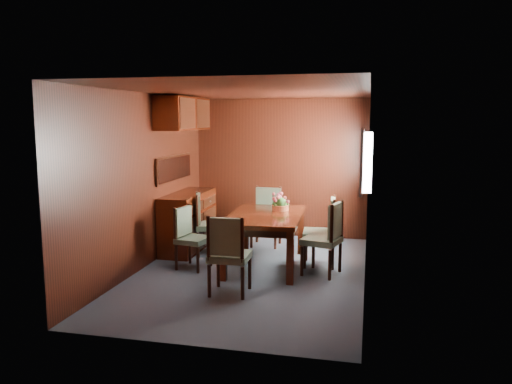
% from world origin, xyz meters
% --- Properties ---
extents(ground, '(4.50, 4.50, 0.00)m').
position_xyz_m(ground, '(0.00, 0.00, 0.00)').
color(ground, '#3A444F').
rests_on(ground, ground).
extents(room_shell, '(3.06, 4.52, 2.41)m').
position_xyz_m(room_shell, '(-0.10, 0.33, 1.63)').
color(room_shell, black).
rests_on(room_shell, ground).
extents(sideboard, '(0.48, 1.40, 0.90)m').
position_xyz_m(sideboard, '(-1.25, 1.00, 0.45)').
color(sideboard, '#381207').
rests_on(sideboard, ground).
extents(dining_table, '(1.06, 1.62, 0.74)m').
position_xyz_m(dining_table, '(0.13, 0.35, 0.64)').
color(dining_table, '#381207').
rests_on(dining_table, ground).
extents(chair_left_near, '(0.46, 0.48, 0.86)m').
position_xyz_m(chair_left_near, '(-0.88, 0.04, 0.48)').
color(chair_left_near, black).
rests_on(chair_left_near, ground).
extents(chair_left_far, '(0.55, 0.56, 0.94)m').
position_xyz_m(chair_left_far, '(-0.89, 0.77, 0.52)').
color(chair_left_far, black).
rests_on(chair_left_far, ground).
extents(chair_right_near, '(0.55, 0.57, 0.98)m').
position_xyz_m(chair_right_near, '(1.00, 0.14, 0.55)').
color(chair_right_near, black).
rests_on(chair_right_near, ground).
extents(chair_right_far, '(0.47, 0.49, 0.98)m').
position_xyz_m(chair_right_far, '(0.93, 0.57, 0.54)').
color(chair_right_far, black).
rests_on(chair_right_far, ground).
extents(chair_head, '(0.46, 0.45, 0.96)m').
position_xyz_m(chair_head, '(-0.05, -0.90, 0.53)').
color(chair_head, black).
rests_on(chair_head, ground).
extents(chair_foot, '(0.46, 0.44, 0.95)m').
position_xyz_m(chair_foot, '(-0.09, 1.55, 0.53)').
color(chair_foot, black).
rests_on(chair_foot, ground).
extents(flower_centerpiece, '(0.26, 0.26, 0.26)m').
position_xyz_m(flower_centerpiece, '(0.28, 0.70, 0.87)').
color(flower_centerpiece, '#C1633B').
rests_on(flower_centerpiece, dining_table).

